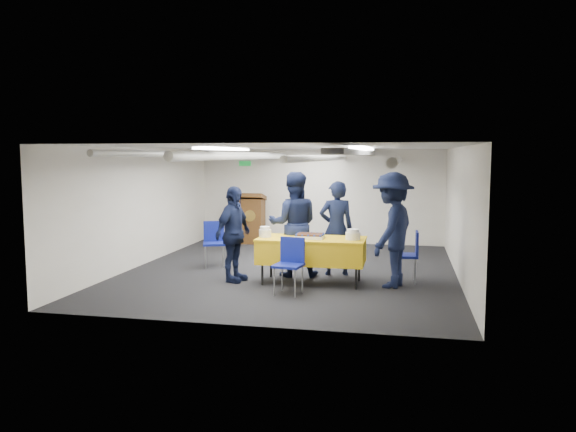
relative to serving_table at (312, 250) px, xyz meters
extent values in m
plane|color=black|center=(-0.54, 0.94, -0.56)|extent=(7.00, 7.00, 0.00)
cube|color=silver|center=(-0.54, 4.43, 0.59)|extent=(6.00, 0.02, 2.30)
cube|color=silver|center=(-3.53, 0.94, 0.59)|extent=(0.02, 7.00, 2.30)
cube|color=silver|center=(2.45, 0.94, 0.59)|extent=(0.02, 7.00, 2.30)
cube|color=silver|center=(-0.54, 0.94, 1.73)|extent=(6.00, 7.00, 0.02)
cylinder|color=silver|center=(-2.54, 0.94, 1.62)|extent=(0.10, 6.90, 0.10)
cylinder|color=silver|center=(-1.44, 0.94, 1.58)|extent=(0.14, 6.90, 0.14)
cylinder|color=silver|center=(0.06, 0.94, 1.54)|extent=(0.10, 6.90, 0.10)
cylinder|color=silver|center=(1.36, 0.94, 1.50)|extent=(0.14, 6.90, 0.14)
cube|color=gray|center=(0.66, 0.94, 1.64)|extent=(0.28, 6.90, 0.08)
cube|color=white|center=(-1.84, 0.94, 1.71)|extent=(0.25, 2.60, 0.04)
cube|color=white|center=(0.76, 0.94, 1.71)|extent=(0.25, 2.60, 0.04)
cube|color=#0C591E|center=(-2.44, 4.41, 1.39)|extent=(0.30, 0.04, 0.12)
cylinder|color=black|center=(-0.78, -0.31, -0.38)|extent=(0.04, 0.04, 0.36)
cylinder|color=black|center=(0.78, -0.31, -0.38)|extent=(0.04, 0.04, 0.36)
cylinder|color=black|center=(-0.78, 0.31, -0.38)|extent=(0.04, 0.04, 0.36)
cylinder|color=black|center=(0.78, 0.31, -0.38)|extent=(0.04, 0.04, 0.36)
cube|color=yellow|center=(0.00, 0.00, -0.01)|extent=(1.78, 0.84, 0.39)
cube|color=yellow|center=(0.00, 0.00, 0.20)|extent=(1.80, 0.86, 0.03)
cube|color=white|center=(-0.02, -0.06, 0.24)|extent=(0.46, 0.36, 0.05)
cube|color=black|center=(-0.02, -0.06, 0.28)|extent=(0.44, 0.35, 0.02)
sphere|color=navy|center=(-0.22, -0.22, 0.28)|extent=(0.04, 0.04, 0.04)
sphere|color=navy|center=(-0.22, 0.11, 0.28)|extent=(0.04, 0.04, 0.04)
sphere|color=navy|center=(-0.12, -0.22, 0.28)|extent=(0.04, 0.04, 0.04)
sphere|color=navy|center=(-0.12, 0.11, 0.28)|extent=(0.04, 0.04, 0.04)
sphere|color=navy|center=(-0.02, -0.22, 0.28)|extent=(0.04, 0.04, 0.04)
sphere|color=navy|center=(-0.02, 0.11, 0.28)|extent=(0.04, 0.04, 0.04)
sphere|color=navy|center=(0.08, -0.22, 0.28)|extent=(0.04, 0.04, 0.04)
sphere|color=navy|center=(0.08, 0.11, 0.28)|extent=(0.04, 0.04, 0.04)
sphere|color=navy|center=(0.18, -0.22, 0.28)|extent=(0.04, 0.04, 0.04)
sphere|color=navy|center=(0.18, 0.11, 0.28)|extent=(0.04, 0.04, 0.04)
sphere|color=navy|center=(-0.24, -0.14, 0.28)|extent=(0.04, 0.04, 0.04)
sphere|color=navy|center=(0.20, -0.14, 0.28)|extent=(0.04, 0.04, 0.04)
sphere|color=navy|center=(-0.24, -0.06, 0.28)|extent=(0.04, 0.04, 0.04)
sphere|color=navy|center=(0.20, -0.06, 0.28)|extent=(0.04, 0.04, 0.04)
sphere|color=navy|center=(-0.24, 0.03, 0.28)|extent=(0.04, 0.04, 0.04)
sphere|color=navy|center=(0.20, 0.03, 0.28)|extent=(0.04, 0.04, 0.04)
cylinder|color=white|center=(-0.79, -0.05, 0.28)|extent=(0.21, 0.21, 0.13)
cylinder|color=white|center=(-0.79, -0.05, 0.36)|extent=(0.17, 0.17, 0.05)
cylinder|color=white|center=(0.70, -0.05, 0.27)|extent=(0.24, 0.24, 0.12)
cylinder|color=white|center=(0.70, -0.05, 0.36)|extent=(0.20, 0.20, 0.05)
cube|color=brown|center=(-2.14, 3.99, -0.01)|extent=(0.55, 0.45, 1.10)
cube|color=brown|center=(-2.14, 3.96, 0.59)|extent=(0.62, 0.53, 0.21)
cylinder|color=gold|center=(-2.14, 3.76, 0.14)|extent=(0.28, 0.02, 0.28)
cylinder|color=gray|center=(-0.42, -0.97, -0.34)|extent=(0.02, 0.02, 0.43)
cylinder|color=gray|center=(-0.08, -1.02, -0.34)|extent=(0.02, 0.02, 0.43)
cylinder|color=gray|center=(-0.37, -0.64, -0.34)|extent=(0.02, 0.02, 0.43)
cylinder|color=gray|center=(-0.03, -0.69, -0.34)|extent=(0.02, 0.02, 0.43)
cube|color=navy|center=(-0.23, -0.83, -0.11)|extent=(0.48, 0.48, 0.04)
cube|color=navy|center=(-0.20, -0.64, 0.11)|extent=(0.40, 0.10, 0.40)
cylinder|color=gray|center=(1.37, 0.60, -0.34)|extent=(0.02, 0.02, 0.43)
cylinder|color=gray|center=(1.38, 0.26, -0.34)|extent=(0.02, 0.02, 0.43)
cylinder|color=gray|center=(1.71, 0.61, -0.34)|extent=(0.02, 0.02, 0.43)
cylinder|color=gray|center=(1.72, 0.27, -0.34)|extent=(0.02, 0.02, 0.43)
cube|color=navy|center=(1.55, 0.43, -0.11)|extent=(0.43, 0.43, 0.04)
cube|color=navy|center=(1.74, 0.44, 0.11)|extent=(0.05, 0.40, 0.40)
cylinder|color=gray|center=(-2.18, 0.78, -0.34)|extent=(0.02, 0.02, 0.43)
cylinder|color=gray|center=(-1.86, 0.90, -0.34)|extent=(0.02, 0.02, 0.43)
cylinder|color=gray|center=(-2.30, 1.10, -0.34)|extent=(0.02, 0.02, 0.43)
cylinder|color=gray|center=(-1.98, 1.22, -0.34)|extent=(0.02, 0.02, 0.43)
cube|color=navy|center=(-2.08, 1.00, -0.11)|extent=(0.54, 0.54, 0.04)
cube|color=navy|center=(-2.14, 1.18, 0.11)|extent=(0.39, 0.17, 0.40)
imported|color=black|center=(0.32, 0.74, 0.29)|extent=(0.71, 0.58, 1.70)
imported|color=black|center=(-0.41, 0.50, 0.37)|extent=(1.03, 0.87, 1.86)
imported|color=black|center=(-1.33, -0.15, 0.26)|extent=(0.64, 1.03, 1.64)
imported|color=black|center=(1.33, 0.01, 0.38)|extent=(1.04, 1.37, 1.89)
camera|label=1|loc=(1.53, -9.21, 1.59)|focal=35.00mm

